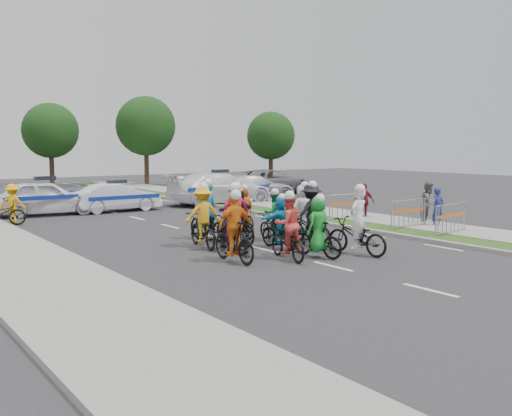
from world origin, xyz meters
TOP-DOWN VIEW (x-y plane):
  - ground at (0.00, 0.00)m, footprint 90.00×90.00m
  - curb_right at (5.10, 5.00)m, footprint 0.20×60.00m
  - grass_strip at (5.80, 5.00)m, footprint 1.20×60.00m
  - sidewalk_right at (7.60, 5.00)m, footprint 2.40×60.00m
  - sidewalk_left at (-6.50, 5.00)m, footprint 3.00×60.00m
  - rider_0 at (1.68, 0.78)m, footprint 0.98×2.07m
  - rider_1 at (0.50, 1.14)m, footprint 0.82×1.76m
  - rider_2 at (-0.37, 1.41)m, footprint 1.01×1.95m
  - rider_3 at (-1.74, 1.97)m, footprint 0.99×1.87m
  - rider_4 at (1.63, 2.72)m, footprint 1.16×2.02m
  - rider_5 at (0.49, 2.79)m, footprint 1.37×1.63m
  - rider_6 at (-0.95, 3.22)m, footprint 1.05×2.09m
  - rider_7 at (2.13, 3.67)m, footprint 0.83×1.86m
  - rider_8 at (1.17, 4.01)m, footprint 0.80×1.75m
  - rider_9 at (-0.23, 4.15)m, footprint 1.03×1.93m
  - rider_10 at (-1.29, 4.36)m, footprint 1.20×2.05m
  - rider_11 at (0.53, 5.13)m, footprint 1.44×1.72m
  - rider_12 at (-0.43, 5.50)m, footprint 0.80×2.02m
  - rider_13 at (1.62, 6.36)m, footprint 0.77×1.67m
  - police_car_0 at (-2.78, 15.47)m, footprint 4.84×2.53m
  - police_car_1 at (0.36, 14.95)m, footprint 4.06×1.50m
  - police_car_2 at (6.05, 14.84)m, footprint 5.95×2.81m
  - civilian_sedan at (8.88, 15.75)m, footprint 5.18×2.78m
  - civilian_suv at (11.81, 18.14)m, footprint 5.83×2.99m
  - spectator_0 at (7.92, 2.64)m, footprint 0.57×0.39m
  - spectator_1 at (8.38, 3.40)m, footprint 0.98×0.87m
  - spectator_2 at (7.49, 5.99)m, footprint 0.96×0.73m
  - marshal_hiviz at (-4.62, 13.55)m, footprint 1.17×1.03m
  - barrier_0 at (6.70, 1.21)m, footprint 2.04×0.70m
  - barrier_1 at (6.70, 3.01)m, footprint 2.00×0.52m
  - barrier_2 at (6.70, 6.14)m, footprint 2.03×0.63m
  - cone_0 at (4.95, 7.75)m, footprint 0.40×0.40m
  - cone_1 at (5.98, 12.09)m, footprint 0.40×0.40m
  - parked_bike at (-5.22, 13.00)m, footprint 1.95×1.06m
  - tree_1 at (9.00, 30.00)m, footprint 4.55×4.55m
  - tree_2 at (18.00, 26.00)m, footprint 3.85×3.85m
  - tree_4 at (3.00, 34.00)m, footprint 4.20×4.20m

SIDE VIEW (x-z plane):
  - ground at x=0.00m, z-range 0.00..0.00m
  - grass_strip at x=5.80m, z-range 0.00..0.11m
  - curb_right at x=5.10m, z-range 0.00..0.12m
  - sidewalk_right at x=7.60m, z-range 0.00..0.13m
  - sidewalk_left at x=-6.50m, z-range 0.00..0.13m
  - cone_0 at x=4.95m, z-range -0.01..0.69m
  - cone_1 at x=5.98m, z-range -0.01..0.69m
  - parked_bike at x=-5.22m, z-range 0.00..0.97m
  - barrier_0 at x=6.70m, z-range 0.00..1.12m
  - barrier_1 at x=6.70m, z-range 0.00..1.12m
  - barrier_2 at x=6.70m, z-range 0.00..1.12m
  - rider_8 at x=1.17m, z-range -0.22..1.51m
  - police_car_1 at x=0.36m, z-range 0.00..1.33m
  - rider_12 at x=-0.43m, z-range -0.35..1.68m
  - rider_0 at x=1.68m, z-range -0.35..1.68m
  - rider_6 at x=-0.95m, z-range -0.35..1.69m
  - rider_13 at x=1.62m, z-range -0.18..1.53m
  - rider_1 at x=0.50m, z-range -0.20..1.59m
  - rider_2 at x=-0.37m, z-range -0.25..1.65m
  - civilian_sedan at x=8.88m, z-range 0.00..1.43m
  - rider_5 at x=0.49m, z-range -0.12..1.56m
  - rider_11 at x=0.53m, z-range -0.13..1.63m
  - rider_7 at x=2.13m, z-range -0.22..1.71m
  - rider_3 at x=-1.74m, z-range -0.23..1.73m
  - rider_9 at x=-0.23m, z-range -0.23..1.75m
  - spectator_2 at x=7.49m, z-range 0.00..1.52m
  - spectator_0 at x=7.92m, z-range 0.00..1.54m
  - rider_10 at x=-1.29m, z-range -0.23..1.77m
  - rider_4 at x=1.63m, z-range -0.24..1.80m
  - police_car_0 at x=-2.78m, z-range 0.00..1.57m
  - marshal_hiviz at x=-4.62m, z-range 0.00..1.57m
  - civilian_suv at x=11.81m, z-range 0.00..1.57m
  - police_car_2 at x=6.05m, z-range 0.00..1.68m
  - spectator_1 at x=8.38m, z-range 0.00..1.69m
  - tree_2 at x=18.00m, z-range 0.95..6.72m
  - tree_4 at x=3.00m, z-range 1.04..7.34m
  - tree_1 at x=9.00m, z-range 1.12..7.95m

